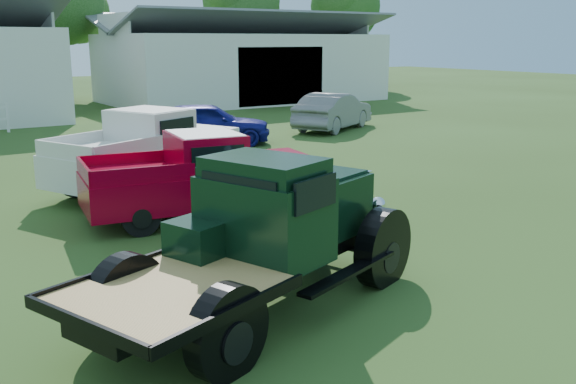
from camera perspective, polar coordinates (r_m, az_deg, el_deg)
ground at (r=10.63m, az=2.71°, el=-6.91°), size 120.00×120.00×0.00m
shed_right at (r=40.30m, az=-4.11°, el=11.81°), size 16.80×9.20×5.20m
tree_c at (r=42.45m, az=-19.32°, el=13.76°), size 5.40×5.40×9.00m
tree_d at (r=48.37m, az=-4.15°, el=14.91°), size 6.00×6.00×10.00m
tree_e at (r=51.20m, az=5.08°, el=14.52°), size 5.70×5.70×9.50m
vintage_flatbed at (r=8.75m, az=-2.50°, el=-3.96°), size 5.84×3.83×2.15m
red_pickup at (r=13.58m, az=-7.70°, el=1.50°), size 5.26×2.68×1.83m
white_pickup at (r=16.43m, az=-12.33°, el=3.62°), size 5.74×4.07×1.97m
misc_car_blue at (r=23.27m, az=-7.22°, el=6.07°), size 4.84×3.49×1.53m
misc_car_grey at (r=27.08m, az=4.05°, el=7.17°), size 4.87×3.61×1.53m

